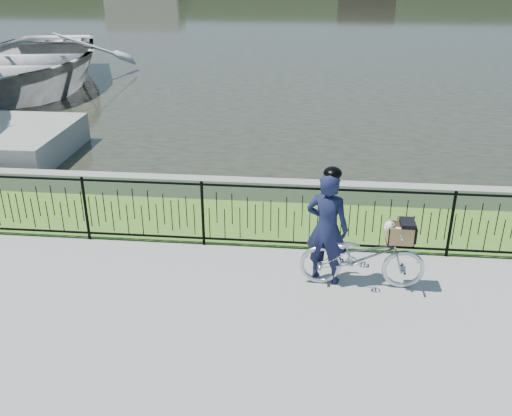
# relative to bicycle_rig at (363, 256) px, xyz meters

# --- Properties ---
(ground) EXTENTS (120.00, 120.00, 0.00)m
(ground) POSITION_rel_bicycle_rig_xyz_m (-1.56, -0.60, -0.49)
(ground) COLOR gray
(ground) RESTS_ON ground
(grass_strip) EXTENTS (60.00, 2.00, 0.01)m
(grass_strip) POSITION_rel_bicycle_rig_xyz_m (-1.56, 2.00, -0.49)
(grass_strip) COLOR #487324
(grass_strip) RESTS_ON ground
(water) EXTENTS (120.00, 120.00, 0.00)m
(water) POSITION_rel_bicycle_rig_xyz_m (-1.56, 32.40, -0.49)
(water) COLOR #2A2A20
(water) RESTS_ON ground
(quay_wall) EXTENTS (60.00, 0.30, 0.40)m
(quay_wall) POSITION_rel_bicycle_rig_xyz_m (-1.56, 3.00, -0.29)
(quay_wall) COLOR gray
(quay_wall) RESTS_ON ground
(fence) EXTENTS (14.00, 0.06, 1.15)m
(fence) POSITION_rel_bicycle_rig_xyz_m (-1.56, 1.00, 0.08)
(fence) COLOR black
(fence) RESTS_ON ground
(bicycle_rig) EXTENTS (1.82, 0.64, 1.10)m
(bicycle_rig) POSITION_rel_bicycle_rig_xyz_m (0.00, 0.00, 0.00)
(bicycle_rig) COLOR silver
(bicycle_rig) RESTS_ON ground
(cyclist) EXTENTS (0.73, 0.59, 1.81)m
(cyclist) POSITION_rel_bicycle_rig_xyz_m (-0.54, 0.08, 0.40)
(cyclist) COLOR #121734
(cyclist) RESTS_ON ground
(boat_far) EXTENTS (8.17, 10.36, 1.94)m
(boat_far) POSITION_rel_bicycle_rig_xyz_m (-10.72, 11.67, 0.48)
(boat_far) COLOR #B0B0B0
(boat_far) RESTS_ON water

